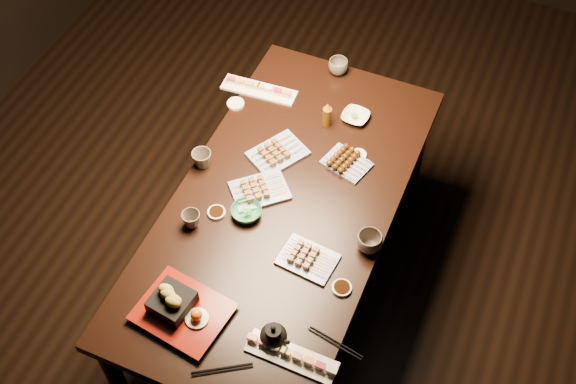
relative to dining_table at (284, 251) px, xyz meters
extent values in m
plane|color=black|center=(-0.16, 0.30, -0.38)|extent=(5.00, 5.00, 0.00)
cube|color=black|center=(0.00, 0.00, 0.00)|extent=(1.24, 1.94, 0.75)
imported|color=#30935B|center=(-0.12, -0.11, 0.40)|extent=(0.17, 0.17, 0.04)
imported|color=beige|center=(0.11, 0.58, 0.39)|extent=(0.13, 0.13, 0.03)
imported|color=brown|center=(-0.30, -0.25, 0.41)|extent=(0.09, 0.09, 0.07)
imported|color=brown|center=(0.40, -0.07, 0.42)|extent=(0.11, 0.11, 0.08)
imported|color=brown|center=(-0.41, 0.05, 0.42)|extent=(0.10, 0.10, 0.08)
imported|color=brown|center=(-0.07, 0.84, 0.41)|extent=(0.13, 0.13, 0.08)
cylinder|color=brown|center=(0.00, 0.50, 0.44)|extent=(0.05, 0.05, 0.13)
cylinder|color=white|center=(-0.24, -0.16, 0.38)|extent=(0.08, 0.08, 0.01)
cylinder|color=white|center=(0.20, 0.37, 0.38)|extent=(0.09, 0.09, 0.01)
cylinder|color=white|center=(0.37, -0.29, 0.38)|extent=(0.11, 0.11, 0.01)
cylinder|color=white|center=(-0.44, 0.44, 0.38)|extent=(0.09, 0.09, 0.01)
camera|label=1|loc=(0.73, -1.66, 2.83)|focal=45.00mm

